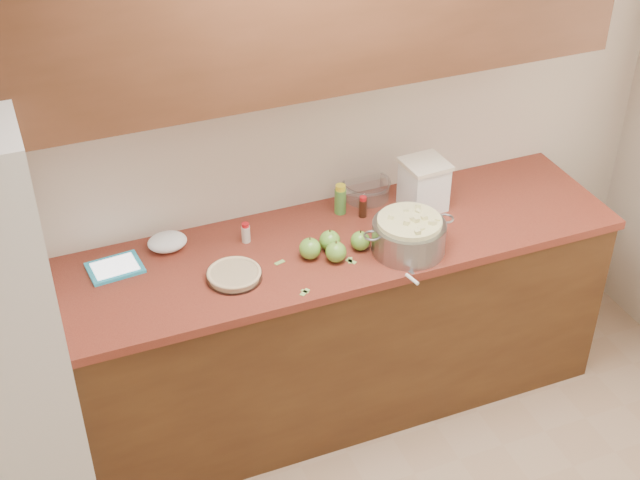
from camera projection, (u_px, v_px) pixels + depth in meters
name	position (u px, v px, depth m)	size (l,w,h in m)	color
room_shell	(519.00, 420.00, 2.42)	(3.60, 3.60, 3.60)	tan
counter_run	(319.00, 327.00, 4.03)	(2.64, 0.68, 0.92)	#4F3016
pie	(234.00, 275.00, 3.56)	(0.23, 0.23, 0.04)	silver
colander	(409.00, 235.00, 3.69)	(0.41, 0.31, 0.15)	gray
flour_canister	(424.00, 184.00, 3.94)	(0.20, 0.20, 0.23)	white
tablet	(115.00, 268.00, 3.62)	(0.23, 0.18, 0.02)	#2AA9CC
paring_knife	(411.00, 277.00, 3.56)	(0.05, 0.16, 0.01)	gray
lemon_bottle	(340.00, 200.00, 3.93)	(0.05, 0.05, 0.14)	#4C8C38
cinnamon_shaker	(246.00, 233.00, 3.76)	(0.04, 0.04, 0.09)	beige
vanilla_bottle	(363.00, 207.00, 3.92)	(0.04, 0.04, 0.10)	black
mixing_bowl	(366.00, 188.00, 4.05)	(0.22, 0.22, 0.08)	silver
paper_towel	(167.00, 242.00, 3.72)	(0.17, 0.14, 0.07)	white
apple_left	(310.00, 249.00, 3.66)	(0.09, 0.09, 0.10)	#68A734
apple_center	(330.00, 241.00, 3.71)	(0.09, 0.09, 0.10)	#68A734
apple_front	(336.00, 252.00, 3.64)	(0.09, 0.09, 0.10)	#68A734
apple_extra	(360.00, 241.00, 3.71)	(0.08, 0.08, 0.09)	#68A734
peel_a	(350.00, 260.00, 3.67)	(0.04, 0.02, 0.00)	#93C05D
peel_b	(305.00, 291.00, 3.50)	(0.03, 0.01, 0.00)	#93C05D
peel_c	(280.00, 262.00, 3.66)	(0.04, 0.02, 0.00)	#93C05D
peel_d	(305.00, 292.00, 3.49)	(0.05, 0.02, 0.00)	#93C05D
peel_e	(351.00, 261.00, 3.66)	(0.05, 0.02, 0.00)	#93C05D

